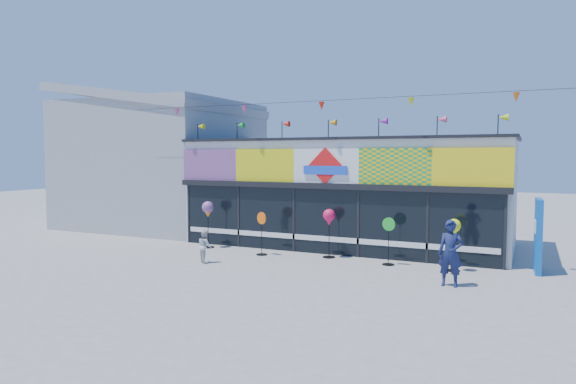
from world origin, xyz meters
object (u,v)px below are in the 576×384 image
Objects in this scene: spinner_0 at (208,211)px; spinner_4 at (454,229)px; spinner_2 at (329,219)px; spinner_1 at (262,232)px; spinner_3 at (389,240)px; adult_man at (451,253)px; blue_sign at (538,236)px; child at (205,246)px.

spinner_0 reaches higher than spinner_4.
spinner_0 reaches higher than spinner_2.
spinner_1 is 4.40m from spinner_3.
spinner_3 is 2.88m from adult_man.
adult_man is (-2.10, -2.74, -0.22)m from blue_sign.
blue_sign reaches higher than spinner_1.
spinner_4 reaches higher than spinner_3.
adult_man reaches higher than spinner_1.
spinner_3 is at bearing 138.24° from adult_man.
spinner_4 is at bearing -1.30° from spinner_3.
blue_sign is at bearing -124.18° from child.
blue_sign is 2.05× the size of child.
spinner_2 is (4.78, 0.15, -0.07)m from spinner_0.
spinner_0 is 8.88m from spinner_4.
spinner_4 is 1.92m from adult_man.
spinner_1 is 0.95× the size of spinner_4.
spinner_3 is 0.96× the size of spinner_4.
spinner_0 is 0.99× the size of adult_man.
spinner_2 is at bearing 175.13° from spinner_4.
spinner_0 is at bearing -19.30° from child.
adult_man is at bearing -41.94° from spinner_3.
spinner_1 is (2.50, -0.41, -0.61)m from spinner_0.
spinner_2 is at bearing 13.95° from spinner_1.
blue_sign is 1.45× the size of spinner_3.
adult_man is (4.26, -2.23, -0.44)m from spinner_2.
blue_sign is 2.43m from spinner_4.
spinner_2 is 1.05× the size of spinner_4.
spinner_3 is 2.03m from spinner_4.
spinner_3 is (4.40, 0.26, 0.01)m from spinner_1.
spinner_3 is at bearing -172.13° from blue_sign.
spinner_4 is at bearing -4.87° from spinner_2.
adult_man is at bearing -12.92° from spinner_0.
adult_man is at bearing -130.56° from blue_sign.
spinner_0 is 1.16× the size of spinner_3.
blue_sign is at bearing 52.71° from adult_man.
spinner_0 reaches higher than spinner_3.
spinner_2 is 1.56× the size of child.
adult_man is 7.61m from child.
spinner_1 is at bearing -166.05° from spinner_2.
adult_man is at bearing -139.48° from child.
spinner_3 is 0.86× the size of adult_man.
adult_man reaches higher than spinner_3.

